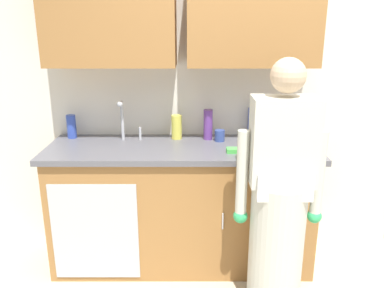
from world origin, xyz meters
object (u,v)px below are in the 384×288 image
Objects in this scene: sponge at (234,150)px; bottle_water_tall at (176,127)px; knife_on_counter at (269,151)px; bottle_cleaner_spray at (252,122)px; bottle_dish_liquid at (207,125)px; person_at_sink at (278,211)px; bottle_water_short at (71,127)px; cup_by_sink at (219,136)px; sink at (125,147)px; bottle_soap at (281,121)px.

bottle_water_tall is at bearing 140.74° from sponge.
bottle_water_tall reaches higher than knife_on_counter.
bottle_cleaner_spray reaches higher than sponge.
bottle_dish_liquid is 1.00× the size of bottle_cleaner_spray.
bottle_cleaner_spray is at bearing 94.48° from person_at_sink.
bottle_cleaner_spray reaches higher than knife_on_counter.
person_at_sink is at bearing -163.38° from knife_on_counter.
person_at_sink reaches higher than bottle_water_short.
sink is at bearing -170.75° from cup_by_sink.
bottle_cleaner_spray is at bearing 10.80° from bottle_dish_liquid.
bottle_water_short is (-0.44, 0.20, 0.10)m from sink.
bottle_dish_liquid is 2.09× the size of sponge.
sink is at bearing -164.88° from bottle_dish_liquid.
person_at_sink reaches higher than knife_on_counter.
sink is 5.91× the size of cup_by_sink.
bottle_water_short is at bearing 178.38° from bottle_water_tall.
person_at_sink is 0.85m from bottle_soap.
bottle_water_short reaches higher than sponge.
bottle_water_tall is 0.80× the size of bottle_cleaner_spray.
cup_by_sink is (0.69, 0.11, 0.06)m from sink.
person_at_sink is 14.73× the size of sponge.
bottle_water_short is 1.51m from knife_on_counter.
sponge is (0.09, -0.27, -0.03)m from cup_by_sink.
bottle_cleaner_spray is at bearing 167.58° from bottle_soap.
sink is at bearing -154.37° from bottle_water_tall.
cup_by_sink reaches higher than knife_on_counter.
sink is 0.99m from bottle_cleaner_spray.
knife_on_counter is (0.33, -0.25, -0.04)m from cup_by_sink.
bottle_cleaner_spray is (0.95, 0.23, 0.13)m from sink.
sponge is (0.78, -0.16, 0.03)m from sink.
bottle_cleaner_spray reaches higher than cup_by_sink.
bottle_dish_liquid is (-0.56, -0.02, -0.02)m from bottle_soap.
person_at_sink is 1.04m from bottle_water_tall.
sink is at bearing 100.13° from knife_on_counter.
cup_by_sink is (0.33, -0.06, -0.05)m from bottle_water_tall.
person_at_sink is at bearing -64.37° from cup_by_sink.
bottle_cleaner_spray is 2.09× the size of sponge.
bottle_soap is (1.17, 0.18, 0.15)m from sink.
bottle_soap is 1.15× the size of knife_on_counter.
bottle_water_tall is at bearing 177.03° from bottle_dish_liquid.
sponge is at bearing 120.72° from person_at_sink.
bottle_water_tall is at bearing 168.97° from cup_by_sink.
bottle_dish_liquid reaches higher than knife_on_counter.
bottle_soap is 0.22m from bottle_cleaner_spray.
bottle_soap is at bearing -12.42° from bottle_cleaner_spray.
person_at_sink reaches higher than sponge.
sponge is (-0.25, -0.02, 0.01)m from knife_on_counter.
sink reaches higher than bottle_soap.
sponge is (-0.24, 0.40, 0.26)m from person_at_sink.
bottle_water_tall reaches higher than bottle_water_short.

